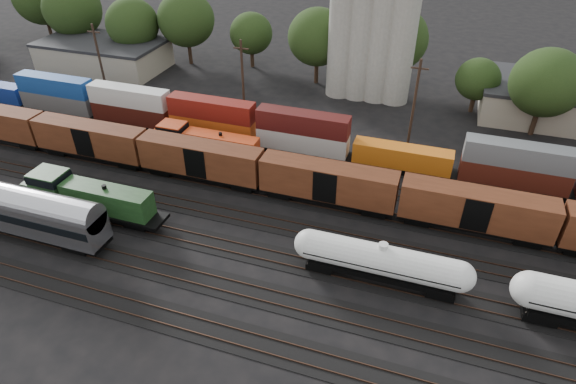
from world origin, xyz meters
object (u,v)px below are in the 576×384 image
(orange_locomotive, at_px, (202,142))
(grain_silo, at_px, (371,27))
(tank_car_a, at_px, (381,261))
(green_locomotive, at_px, (84,196))

(orange_locomotive, relative_size, grain_silo, 0.56)
(tank_car_a, bearing_deg, green_locomotive, -180.00)
(green_locomotive, bearing_deg, grain_silo, 61.37)
(tank_car_a, distance_m, grain_silo, 42.94)
(tank_car_a, distance_m, orange_locomotive, 29.54)
(green_locomotive, relative_size, grain_silo, 0.58)
(green_locomotive, height_order, tank_car_a, green_locomotive)
(green_locomotive, xyz_separation_m, grain_silo, (22.38, 41.00, 8.72))
(green_locomotive, bearing_deg, tank_car_a, 0.00)
(green_locomotive, distance_m, grain_silo, 47.52)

